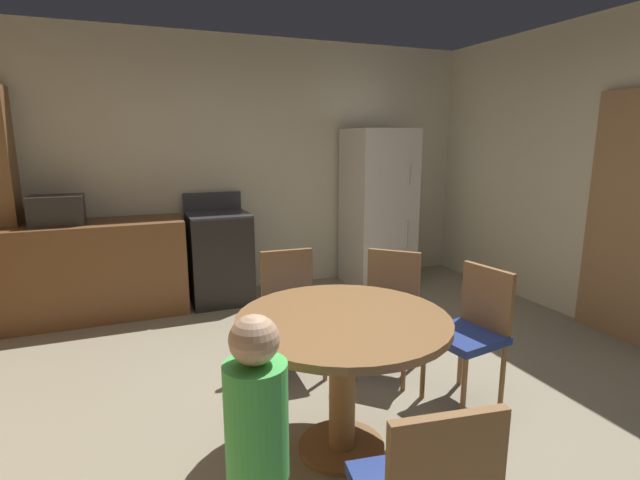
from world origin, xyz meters
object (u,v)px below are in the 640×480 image
(dining_table, at_px, (343,347))
(chair_northeast, at_px, (389,305))
(refrigerator, at_px, (378,208))
(oven_range, at_px, (219,257))
(chair_north, at_px, (291,304))
(microwave, at_px, (57,210))
(chair_east, at_px, (472,327))
(person_child, at_px, (258,454))

(dining_table, xyz_separation_m, chair_northeast, (0.68, 0.70, -0.09))
(dining_table, bearing_deg, refrigerator, 58.11)
(oven_range, bearing_deg, refrigerator, -1.71)
(chair_northeast, bearing_deg, chair_north, -69.24)
(microwave, xyz_separation_m, chair_east, (2.54, -2.53, -0.53))
(oven_range, relative_size, chair_east, 1.26)
(chair_north, relative_size, person_child, 0.80)
(chair_northeast, xyz_separation_m, person_child, (-1.30, -1.35, 0.08))
(microwave, height_order, person_child, microwave)
(refrigerator, distance_m, chair_north, 2.33)
(microwave, bearing_deg, chair_northeast, -41.32)
(dining_table, height_order, chair_northeast, chair_northeast)
(refrigerator, xyz_separation_m, dining_table, (-1.64, -2.63, -0.28))
(oven_range, xyz_separation_m, person_child, (-0.46, -3.34, 0.11))
(refrigerator, xyz_separation_m, person_child, (-2.26, -3.28, -0.30))
(chair_northeast, bearing_deg, microwave, -87.09)
(dining_table, xyz_separation_m, person_child, (-0.62, -0.65, -0.02))
(microwave, relative_size, person_child, 0.40)
(refrigerator, relative_size, dining_table, 1.59)
(dining_table, relative_size, chair_east, 1.27)
(microwave, xyz_separation_m, person_child, (0.95, -3.33, -0.45))
(chair_northeast, bearing_deg, refrigerator, -162.12)
(dining_table, distance_m, chair_north, 0.98)
(dining_table, relative_size, chair_north, 1.27)
(chair_north, bearing_deg, microwave, -133.79)
(chair_northeast, xyz_separation_m, chair_east, (0.28, -0.55, 0.00))
(chair_north, bearing_deg, refrigerator, 138.85)
(chair_northeast, bearing_deg, oven_range, -112.86)
(microwave, xyz_separation_m, chair_northeast, (2.25, -1.98, -0.53))
(dining_table, height_order, person_child, person_child)
(dining_table, bearing_deg, chair_north, 87.31)
(refrigerator, distance_m, chair_northeast, 2.19)
(microwave, bearing_deg, chair_east, -44.89)
(chair_east, bearing_deg, person_child, 17.93)
(microwave, xyz_separation_m, dining_table, (1.57, -2.68, -0.43))
(microwave, distance_m, chair_north, 2.41)
(oven_range, distance_m, refrigerator, 1.84)
(microwave, bearing_deg, oven_range, 0.15)
(refrigerator, bearing_deg, chair_northeast, -116.35)
(refrigerator, bearing_deg, chair_east, -105.21)
(refrigerator, height_order, microwave, refrigerator)
(chair_north, distance_m, person_child, 1.76)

